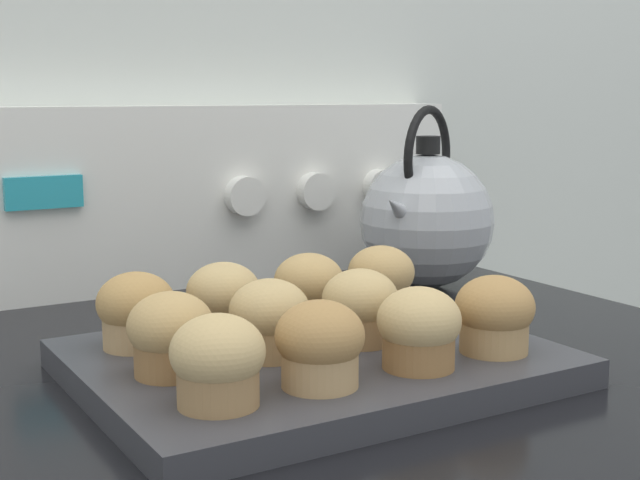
{
  "coord_description": "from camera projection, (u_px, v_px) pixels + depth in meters",
  "views": [
    {
      "loc": [
        -0.38,
        -0.29,
        1.12
      ],
      "look_at": [
        -0.04,
        0.28,
        1.01
      ],
      "focal_mm": 50.0,
      "sensor_mm": 36.0,
      "label": 1
    }
  ],
  "objects": [
    {
      "name": "wall_back",
      "position": [
        158.0,
        20.0,
        1.03
      ],
      "size": [
        8.0,
        0.05,
        2.4
      ],
      "color": "silver",
      "rests_on": "ground_plane"
    },
    {
      "name": "muffin_r0_c3",
      "position": [
        494.0,
        315.0,
        0.68
      ],
      "size": [
        0.06,
        0.06,
        0.06
      ],
      "color": "tan",
      "rests_on": "muffin_pan"
    },
    {
      "name": "muffin_pan",
      "position": [
        314.0,
        363.0,
        0.7
      ],
      "size": [
        0.35,
        0.28,
        0.02
      ],
      "color": "#38383D",
      "rests_on": "stove_range"
    },
    {
      "name": "muffin_r2_c3",
      "position": [
        381.0,
        279.0,
        0.82
      ],
      "size": [
        0.06,
        0.06,
        0.06
      ],
      "color": "tan",
      "rests_on": "muffin_pan"
    },
    {
      "name": "muffin_r1_c1",
      "position": [
        270.0,
        319.0,
        0.67
      ],
      "size": [
        0.06,
        0.06,
        0.06
      ],
      "color": "tan",
      "rests_on": "muffin_pan"
    },
    {
      "name": "muffin_r1_c2",
      "position": [
        356.0,
        308.0,
        0.71
      ],
      "size": [
        0.06,
        0.06,
        0.06
      ],
      "color": "#A37A4C",
      "rests_on": "muffin_pan"
    },
    {
      "name": "muffin_r2_c0",
      "position": [
        136.0,
        311.0,
        0.7
      ],
      "size": [
        0.06,
        0.06,
        0.06
      ],
      "color": "tan",
      "rests_on": "muffin_pan"
    },
    {
      "name": "muffin_r0_c2",
      "position": [
        417.0,
        329.0,
        0.64
      ],
      "size": [
        0.06,
        0.06,
        0.06
      ],
      "color": "olive",
      "rests_on": "muffin_pan"
    },
    {
      "name": "muffin_r1_c0",
      "position": [
        171.0,
        335.0,
        0.63
      ],
      "size": [
        0.06,
        0.06,
        0.06
      ],
      "color": "olive",
      "rests_on": "muffin_pan"
    },
    {
      "name": "muffin_r0_c0",
      "position": [
        218.0,
        362.0,
        0.57
      ],
      "size": [
        0.06,
        0.06,
        0.06
      ],
      "color": "#A37A4C",
      "rests_on": "muffin_pan"
    },
    {
      "name": "muffin_r2_c1",
      "position": [
        224.0,
        299.0,
        0.74
      ],
      "size": [
        0.06,
        0.06,
        0.06
      ],
      "color": "tan",
      "rests_on": "muffin_pan"
    },
    {
      "name": "tea_kettle",
      "position": [
        426.0,
        218.0,
        1.01
      ],
      "size": [
        0.18,
        0.15,
        0.21
      ],
      "color": "#ADAFB5",
      "rests_on": "stove_range"
    },
    {
      "name": "muffin_r2_c2",
      "position": [
        307.0,
        288.0,
        0.78
      ],
      "size": [
        0.06,
        0.06,
        0.06
      ],
      "color": "tan",
      "rests_on": "muffin_pan"
    },
    {
      "name": "control_panel",
      "position": [
        181.0,
        196.0,
        1.02
      ],
      "size": [
        0.71,
        0.07,
        0.21
      ],
      "color": "white",
      "rests_on": "stove_range"
    },
    {
      "name": "muffin_r0_c1",
      "position": [
        320.0,
        345.0,
        0.6
      ],
      "size": [
        0.06,
        0.06,
        0.06
      ],
      "color": "tan",
      "rests_on": "muffin_pan"
    }
  ]
}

